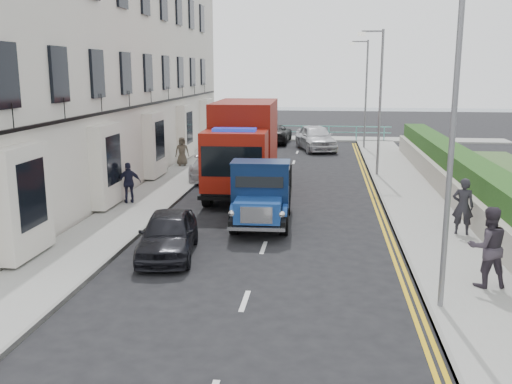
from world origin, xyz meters
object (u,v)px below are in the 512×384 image
(lamp_far, at_px, (364,88))
(bedford_lorry, at_px, (261,198))
(lamp_mid, at_px, (378,94))
(red_lorry, at_px, (243,145))
(lamp_near, at_px, (447,127))
(parked_car_front, at_px, (168,234))
(pedestrian_east_near, at_px, (463,206))

(lamp_far, xyz_separation_m, bedford_lorry, (-4.50, -19.84, -2.97))
(lamp_mid, height_order, red_lorry, lamp_mid)
(lamp_far, height_order, bedford_lorry, lamp_far)
(lamp_near, relative_size, bedford_lorry, 1.46)
(lamp_near, relative_size, lamp_far, 1.00)
(red_lorry, distance_m, parked_car_front, 8.99)
(lamp_near, bearing_deg, lamp_mid, 90.00)
(lamp_far, bearing_deg, pedestrian_east_near, -84.80)
(red_lorry, bearing_deg, parked_car_front, -97.40)
(lamp_far, height_order, pedestrian_east_near, lamp_far)
(bedford_lorry, bearing_deg, lamp_far, 75.16)
(lamp_far, distance_m, red_lorry, 15.47)
(lamp_mid, bearing_deg, lamp_far, 90.00)
(red_lorry, xyz_separation_m, parked_car_front, (-0.89, -8.83, -1.40))
(bedford_lorry, bearing_deg, red_lorry, 101.70)
(lamp_mid, relative_size, lamp_far, 1.00)
(lamp_mid, bearing_deg, pedestrian_east_near, -79.78)
(lamp_far, xyz_separation_m, pedestrian_east_near, (1.84, -20.21, -2.99))
(lamp_far, height_order, parked_car_front, lamp_far)
(lamp_mid, distance_m, pedestrian_east_near, 10.80)
(bedford_lorry, distance_m, parked_car_front, 3.92)
(red_lorry, height_order, parked_car_front, red_lorry)
(red_lorry, bearing_deg, lamp_far, 65.77)
(lamp_far, relative_size, bedford_lorry, 1.46)
(lamp_mid, distance_m, bedford_lorry, 11.22)
(lamp_near, bearing_deg, bedford_lorry, 126.13)
(lamp_mid, xyz_separation_m, bedford_lorry, (-4.50, -9.84, -2.97))
(parked_car_front, bearing_deg, lamp_near, -31.77)
(lamp_near, relative_size, lamp_mid, 1.00)
(lamp_mid, relative_size, parked_car_front, 1.89)
(red_lorry, distance_m, pedestrian_east_near, 9.87)
(lamp_mid, xyz_separation_m, red_lorry, (-5.89, -4.17, -1.97))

